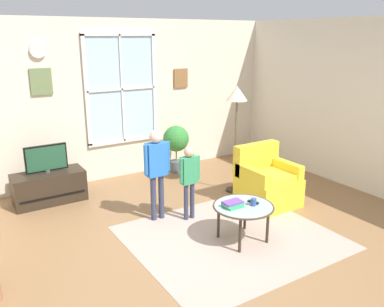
# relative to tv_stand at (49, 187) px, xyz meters

# --- Properties ---
(ground_plane) EXTENTS (6.53, 6.83, 0.02)m
(ground_plane) POSITION_rel_tv_stand_xyz_m (1.40, -2.58, -0.24)
(ground_plane) COLOR olive
(back_wall) EXTENTS (5.93, 0.17, 2.69)m
(back_wall) POSITION_rel_tv_stand_xyz_m (1.40, 0.59, 1.12)
(back_wall) COLOR beige
(back_wall) RESTS_ON ground_plane
(area_rug) EXTENTS (2.41, 2.16, 0.01)m
(area_rug) POSITION_rel_tv_stand_xyz_m (1.63, -2.35, -0.23)
(area_rug) COLOR tan
(area_rug) RESTS_ON ground_plane
(tv_stand) EXTENTS (1.03, 0.47, 0.47)m
(tv_stand) POSITION_rel_tv_stand_xyz_m (0.00, 0.00, 0.00)
(tv_stand) COLOR #2D2319
(tv_stand) RESTS_ON ground_plane
(television) EXTENTS (0.60, 0.08, 0.42)m
(television) POSITION_rel_tv_stand_xyz_m (0.00, -0.00, 0.45)
(television) COLOR #4C4C4C
(television) RESTS_ON tv_stand
(armchair) EXTENTS (0.76, 0.74, 0.87)m
(armchair) POSITION_rel_tv_stand_xyz_m (2.71, -1.78, 0.09)
(armchair) COLOR yellow
(armchair) RESTS_ON ground_plane
(coffee_table) EXTENTS (0.74, 0.74, 0.46)m
(coffee_table) POSITION_rel_tv_stand_xyz_m (1.71, -2.47, 0.19)
(coffee_table) COLOR #99B2B7
(coffee_table) RESTS_ON ground_plane
(book_stack) EXTENTS (0.24, 0.19, 0.07)m
(book_stack) POSITION_rel_tv_stand_xyz_m (1.58, -2.42, 0.26)
(book_stack) COLOR #36A563
(book_stack) RESTS_ON coffee_table
(cup) EXTENTS (0.07, 0.07, 0.09)m
(cup) POSITION_rel_tv_stand_xyz_m (1.82, -2.52, 0.27)
(cup) COLOR #334C8C
(cup) RESTS_ON coffee_table
(remote_near_books) EXTENTS (0.08, 0.15, 0.02)m
(remote_near_books) POSITION_rel_tv_stand_xyz_m (1.86, -2.47, 0.24)
(remote_near_books) COLOR black
(remote_near_books) RESTS_ON coffee_table
(person_green_shirt) EXTENTS (0.31, 0.14, 1.03)m
(person_green_shirt) POSITION_rel_tv_stand_xyz_m (1.47, -1.62, 0.41)
(person_green_shirt) COLOR #333851
(person_green_shirt) RESTS_ON ground_plane
(person_blue_shirt) EXTENTS (0.38, 0.17, 1.25)m
(person_blue_shirt) POSITION_rel_tv_stand_xyz_m (1.10, -1.39, 0.55)
(person_blue_shirt) COLOR #333851
(person_blue_shirt) RESTS_ON ground_plane
(potted_plant_by_window) EXTENTS (0.47, 0.47, 0.86)m
(potted_plant_by_window) POSITION_rel_tv_stand_xyz_m (2.31, 0.18, 0.34)
(potted_plant_by_window) COLOR #4C565B
(potted_plant_by_window) RESTS_ON ground_plane
(floor_lamp) EXTENTS (0.32, 0.32, 1.69)m
(floor_lamp) POSITION_rel_tv_stand_xyz_m (2.63, -1.13, 1.18)
(floor_lamp) COLOR black
(floor_lamp) RESTS_ON ground_plane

